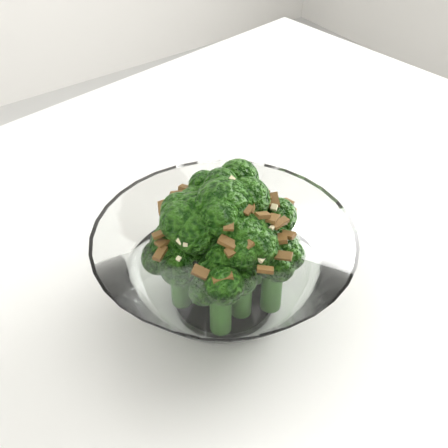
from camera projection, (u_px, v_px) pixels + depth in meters
broccoli_dish at (224, 260)px, 0.47m from camera, size 0.20×0.20×0.12m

